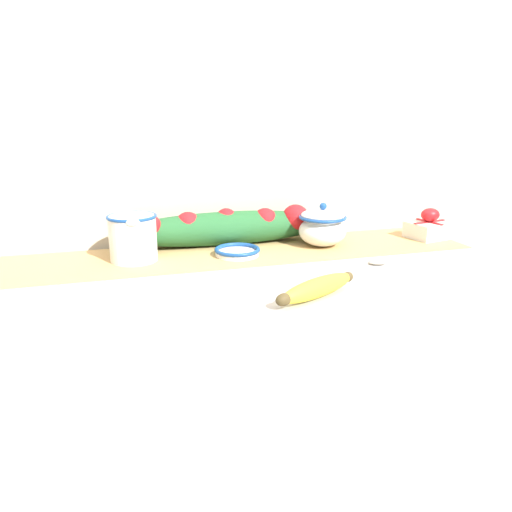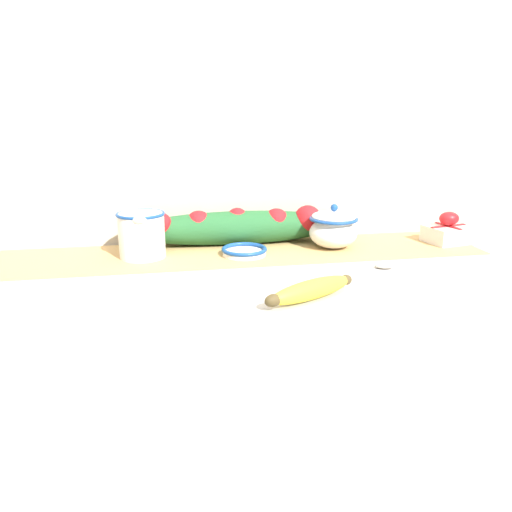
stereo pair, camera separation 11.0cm
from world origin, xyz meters
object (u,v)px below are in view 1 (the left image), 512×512
at_px(sugar_bowl, 322,227).
at_px(small_dish, 235,252).
at_px(gift_box, 429,227).
at_px(cream_pitcher, 133,236).
at_px(spoon, 374,263).
at_px(banana, 317,288).

bearing_deg(sugar_bowl, small_dish, -173.41).
relative_size(small_dish, gift_box, 0.90).
bearing_deg(cream_pitcher, gift_box, -0.41).
height_order(sugar_bowl, small_dish, sugar_bowl).
distance_m(sugar_bowl, gift_box, 0.34).
relative_size(small_dish, spoon, 0.78).
bearing_deg(gift_box, cream_pitcher, 179.59).
bearing_deg(spoon, small_dish, 165.78).
distance_m(cream_pitcher, small_dish, 0.26).
height_order(small_dish, banana, banana).
bearing_deg(spoon, gift_box, 47.16).
height_order(cream_pitcher, sugar_bowl, sugar_bowl).
relative_size(sugar_bowl, banana, 0.61).
relative_size(sugar_bowl, spoon, 0.87).
height_order(sugar_bowl, spoon, sugar_bowl).
relative_size(cream_pitcher, small_dish, 1.21).
xyz_separation_m(sugar_bowl, banana, (-0.17, -0.36, -0.04)).
xyz_separation_m(sugar_bowl, small_dish, (-0.25, -0.03, -0.04)).
bearing_deg(sugar_bowl, banana, -115.12).
relative_size(sugar_bowl, small_dish, 1.11).
xyz_separation_m(small_dish, spoon, (0.31, -0.16, -0.01)).
distance_m(cream_pitcher, banana, 0.49).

